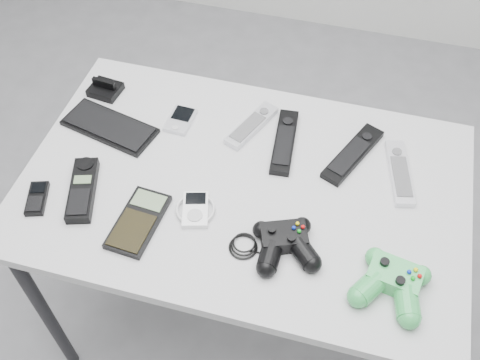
% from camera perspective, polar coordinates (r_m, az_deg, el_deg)
% --- Properties ---
extents(floor, '(3.50, 3.50, 0.00)m').
position_cam_1_polar(floor, '(1.98, -2.38, -13.89)').
color(floor, slate).
rests_on(floor, ground).
extents(desk, '(1.08, 0.69, 0.72)m').
position_cam_1_polar(desk, '(1.42, 0.38, -1.93)').
color(desk, '#AAAAAD').
rests_on(desk, floor).
extents(pda_keyboard, '(0.27, 0.16, 0.02)m').
position_cam_1_polar(pda_keyboard, '(1.52, -13.12, 5.33)').
color(pda_keyboard, black).
rests_on(pda_keyboard, desk).
extents(dock_bracket, '(0.09, 0.08, 0.04)m').
position_cam_1_polar(dock_bracket, '(1.62, -13.59, 9.22)').
color(dock_bracket, black).
rests_on(dock_bracket, desk).
extents(pda, '(0.07, 0.10, 0.02)m').
position_cam_1_polar(pda, '(1.51, -6.07, 6.11)').
color(pda, silver).
rests_on(pda, desk).
extents(remote_silver_a, '(0.11, 0.19, 0.02)m').
position_cam_1_polar(remote_silver_a, '(1.49, 1.20, 5.61)').
color(remote_silver_a, silver).
rests_on(remote_silver_a, desk).
extents(remote_black_a, '(0.07, 0.22, 0.02)m').
position_cam_1_polar(remote_black_a, '(1.45, 4.54, 3.94)').
color(remote_black_a, black).
rests_on(remote_black_a, desk).
extents(remote_black_b, '(0.14, 0.22, 0.02)m').
position_cam_1_polar(remote_black_b, '(1.44, 11.40, 2.65)').
color(remote_black_b, black).
rests_on(remote_black_b, desk).
extents(remote_silver_b, '(0.09, 0.21, 0.02)m').
position_cam_1_polar(remote_silver_b, '(1.43, 15.92, 0.76)').
color(remote_silver_b, silver).
rests_on(remote_silver_b, desk).
extents(mobile_phone, '(0.07, 0.10, 0.02)m').
position_cam_1_polar(mobile_phone, '(1.41, -19.93, -1.75)').
color(mobile_phone, black).
rests_on(mobile_phone, desk).
extents(cordless_handset, '(0.11, 0.19, 0.03)m').
position_cam_1_polar(cordless_handset, '(1.39, -15.71, -0.93)').
color(cordless_handset, black).
rests_on(cordless_handset, desk).
extents(calculator, '(0.10, 0.19, 0.02)m').
position_cam_1_polar(calculator, '(1.31, -10.29, -4.14)').
color(calculator, black).
rests_on(calculator, desk).
extents(mp3_player, '(0.12, 0.12, 0.02)m').
position_cam_1_polar(mp3_player, '(1.31, -4.55, -2.98)').
color(mp3_player, white).
rests_on(mp3_player, desk).
extents(controller_black, '(0.28, 0.23, 0.05)m').
position_cam_1_polar(controller_black, '(1.24, 4.59, -6.30)').
color(controller_black, black).
rests_on(controller_black, desk).
extents(controller_green, '(0.18, 0.19, 0.05)m').
position_cam_1_polar(controller_green, '(1.23, 15.23, -9.93)').
color(controller_green, '#22803E').
rests_on(controller_green, desk).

